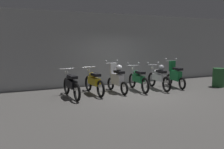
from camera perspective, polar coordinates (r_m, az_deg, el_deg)
name	(u,v)px	position (r m, az deg, el deg)	size (l,w,h in m)	color
ground_plane	(136,94)	(9.43, 5.63, -4.76)	(80.00, 80.00, 0.00)	#565451
back_wall	(109,49)	(11.58, -0.83, 6.04)	(16.00, 0.30, 3.38)	#9EA0A3
motorbike_slot_0	(71,84)	(8.94, -9.72, -2.33)	(0.56, 1.95, 1.03)	black
motorbike_slot_1	(94,82)	(9.42, -4.36, -1.72)	(0.56, 1.95, 1.03)	black
motorbike_slot_2	(117,78)	(9.71, 1.16, -0.95)	(0.59, 1.68, 1.29)	black
motorbike_slot_3	(138,79)	(10.13, 6.24, -1.06)	(0.59, 1.95, 1.15)	black
motorbike_slot_4	(159,77)	(10.55, 11.09, -0.61)	(0.59, 1.95, 1.15)	black
motorbike_slot_5	(175,75)	(11.21, 14.83, -0.23)	(0.58, 1.67, 1.29)	black
trash_bin	(219,78)	(11.94, 24.06, -0.66)	(0.53, 0.53, 0.85)	#26592D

